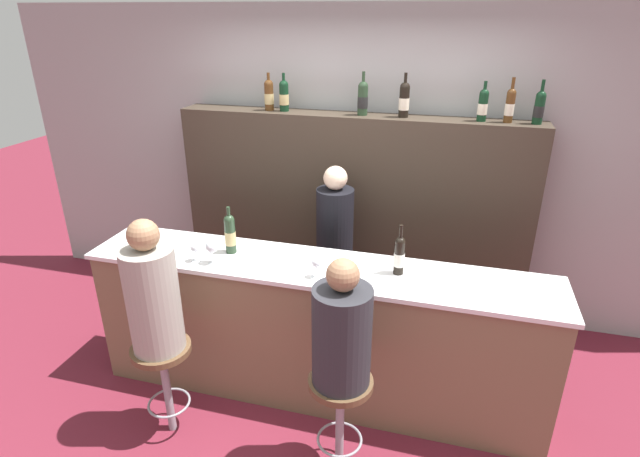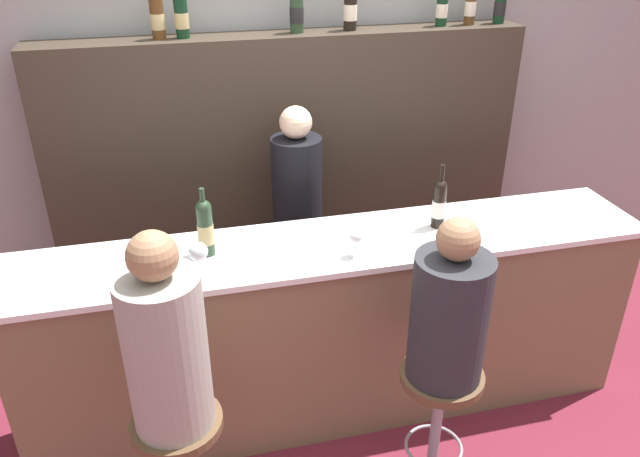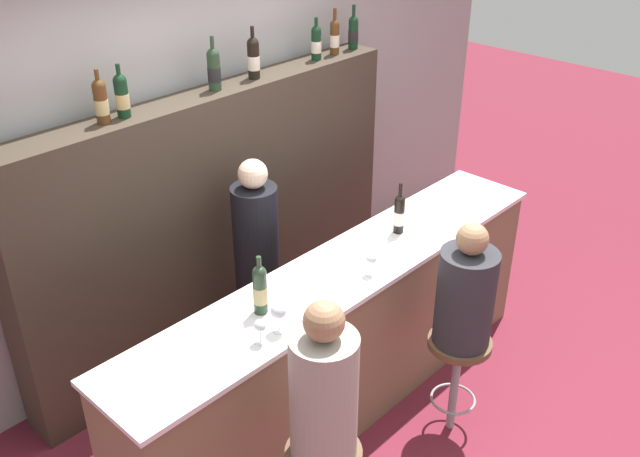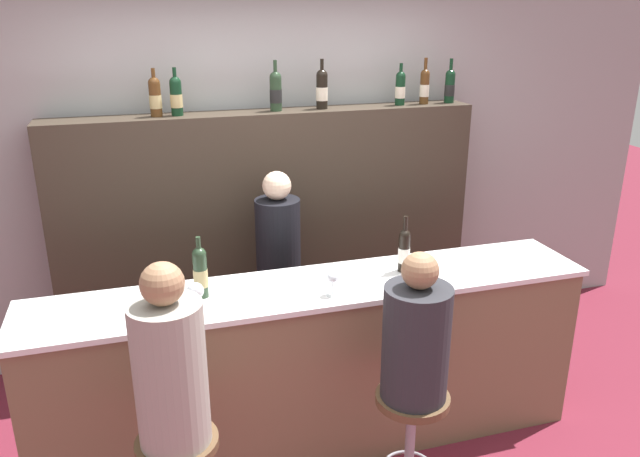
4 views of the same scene
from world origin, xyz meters
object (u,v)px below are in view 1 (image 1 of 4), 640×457
(bar_stool_left, at_px, (163,366))
(guest_seated_right, at_px, (342,332))
(wine_bottle_counter_0, at_px, (230,233))
(wine_glass_2, at_px, (316,264))
(bartender, at_px, (334,262))
(wine_glass_0, at_px, (195,248))
(wine_bottle_backbar_5, at_px, (510,105))
(wine_bottle_counter_1, at_px, (399,255))
(wine_bottle_backbar_3, at_px, (404,99))
(wine_bottle_backbar_6, at_px, (539,107))
(wine_bottle_backbar_1, at_px, (284,95))
(guest_seated_left, at_px, (152,295))
(wine_bottle_backbar_0, at_px, (269,95))
(wine_bottle_backbar_2, at_px, (363,98))
(wine_glass_1, at_px, (212,247))
(bar_stool_right, at_px, (340,400))
(wine_bottle_backbar_4, at_px, (483,105))

(bar_stool_left, height_order, guest_seated_right, guest_seated_right)
(wine_bottle_counter_0, bearing_deg, wine_glass_2, -15.55)
(bar_stool_left, xyz_separation_m, bartender, (0.77, 1.30, 0.18))
(wine_glass_0, bearing_deg, wine_bottle_backbar_5, 33.74)
(wine_bottle_counter_1, distance_m, wine_bottle_backbar_5, 1.46)
(wine_bottle_backbar_3, bearing_deg, guest_seated_right, -92.22)
(wine_bottle_backbar_6, bearing_deg, wine_bottle_backbar_1, 180.00)
(guest_seated_left, xyz_separation_m, bartender, (0.77, 1.30, -0.33))
(wine_bottle_backbar_0, height_order, wine_bottle_backbar_2, wine_bottle_backbar_2)
(wine_bottle_counter_0, height_order, wine_bottle_counter_1, wine_bottle_counter_0)
(wine_glass_1, xyz_separation_m, bartender, (0.61, 0.85, -0.45))
(wine_bottle_counter_0, distance_m, wine_bottle_backbar_0, 1.33)
(wine_bottle_counter_0, bearing_deg, guest_seated_left, -108.22)
(wine_bottle_backbar_5, relative_size, guest_seated_left, 0.38)
(wine_bottle_backbar_1, bearing_deg, bar_stool_right, -62.65)
(wine_bottle_backbar_5, xyz_separation_m, wine_glass_1, (-1.79, -1.28, -0.77))
(wine_bottle_counter_1, distance_m, wine_glass_1, 1.19)
(wine_bottle_counter_1, relative_size, wine_bottle_backbar_6, 1.06)
(guest_seated_left, bearing_deg, wine_glass_2, 27.68)
(guest_seated_left, height_order, bar_stool_right, guest_seated_left)
(wine_bottle_backbar_5, xyz_separation_m, wine_bottle_backbar_6, (0.20, 0.00, -0.01))
(bartender, bearing_deg, wine_bottle_backbar_1, 141.31)
(wine_bottle_backbar_5, height_order, wine_glass_0, wine_bottle_backbar_5)
(wine_bottle_backbar_6, height_order, wine_glass_2, wine_bottle_backbar_6)
(guest_seated_left, bearing_deg, wine_glass_1, 70.18)
(wine_bottle_backbar_0, relative_size, wine_bottle_backbar_1, 1.00)
(wine_bottle_backbar_0, relative_size, guest_seated_right, 0.40)
(wine_bottle_backbar_6, distance_m, wine_glass_0, 2.59)
(wine_bottle_backbar_5, bearing_deg, wine_glass_2, -130.51)
(wine_glass_0, xyz_separation_m, bar_stool_right, (1.09, -0.45, -0.60))
(wine_glass_2, bearing_deg, wine_bottle_backbar_4, 54.67)
(wine_bottle_backbar_4, distance_m, guest_seated_left, 2.62)
(wine_bottle_backbar_6, bearing_deg, wine_bottle_backbar_5, 180.00)
(wine_bottle_backbar_4, height_order, bar_stool_left, wine_bottle_backbar_4)
(wine_glass_0, bearing_deg, wine_glass_2, 0.00)
(wine_bottle_backbar_4, bearing_deg, wine_bottle_backbar_5, 0.00)
(wine_bottle_backbar_5, distance_m, bar_stool_right, 2.37)
(wine_bottle_counter_0, bearing_deg, guest_seated_right, -34.58)
(wine_bottle_counter_1, distance_m, wine_bottle_backbar_2, 1.41)
(wine_bottle_backbar_2, distance_m, guest_seated_right, 1.98)
(wine_bottle_backbar_1, bearing_deg, wine_bottle_backbar_0, 180.00)
(wine_bottle_backbar_5, bearing_deg, guest_seated_left, -138.47)
(wine_bottle_backbar_3, distance_m, bar_stool_right, 2.23)
(wine_bottle_backbar_4, xyz_separation_m, bar_stool_right, (-0.64, -1.73, -1.39))
(wine_bottle_backbar_6, relative_size, wine_glass_2, 2.37)
(bartender, bearing_deg, bar_stool_left, -120.67)
(wine_bottle_counter_0, height_order, guest_seated_right, guest_seated_right)
(wine_bottle_backbar_1, height_order, wine_glass_2, wine_bottle_backbar_1)
(wine_glass_2, distance_m, bar_stool_left, 1.14)
(wine_bottle_backbar_2, height_order, wine_bottle_backbar_5, wine_bottle_backbar_2)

